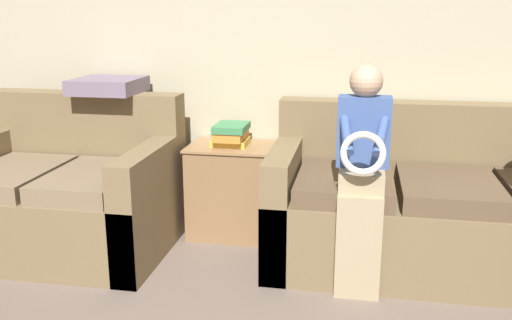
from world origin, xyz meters
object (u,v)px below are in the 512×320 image
(side_shelf, at_px, (232,189))
(book_stack, at_px, (231,134))
(couch_main, at_px, (443,211))
(throw_pillow, at_px, (108,85))
(couch_side, at_px, (66,197))
(child_left_seated, at_px, (362,168))

(side_shelf, distance_m, book_stack, 0.39)
(couch_main, xyz_separation_m, book_stack, (-1.38, 0.24, 0.38))
(couch_main, bearing_deg, side_shelf, 170.49)
(book_stack, height_order, throw_pillow, throw_pillow)
(couch_main, relative_size, throw_pillow, 4.84)
(couch_side, distance_m, throw_pillow, 0.80)
(couch_side, xyz_separation_m, side_shelf, (1.04, 0.40, -0.01))
(child_left_seated, bearing_deg, side_shelf, 144.00)
(couch_side, height_order, child_left_seated, child_left_seated)
(child_left_seated, xyz_separation_m, book_stack, (-0.88, 0.64, 0.02))
(child_left_seated, bearing_deg, couch_main, 38.78)
(couch_side, bearing_deg, side_shelf, 20.92)
(couch_side, relative_size, side_shelf, 2.14)
(couch_side, height_order, throw_pillow, throw_pillow)
(couch_side, bearing_deg, book_stack, 21.46)
(book_stack, xyz_separation_m, throw_pillow, (-0.84, -0.05, 0.32))
(side_shelf, relative_size, throw_pillow, 1.47)
(couch_main, distance_m, couch_side, 2.42)
(child_left_seated, height_order, side_shelf, child_left_seated)
(throw_pillow, bearing_deg, couch_main, -4.79)
(side_shelf, xyz_separation_m, throw_pillow, (-0.85, -0.04, 0.71))
(book_stack, bearing_deg, couch_main, -9.76)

